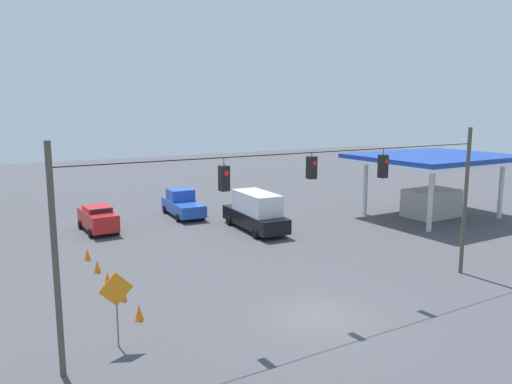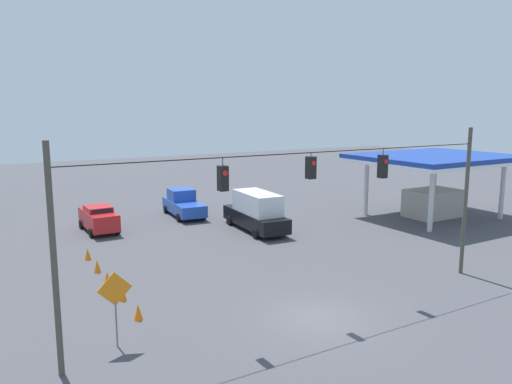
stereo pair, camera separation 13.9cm
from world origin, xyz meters
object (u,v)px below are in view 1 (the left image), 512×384
Objects in this scene: traffic_cone_nearest at (139,312)px; work_zone_sign at (116,295)px; traffic_cone_fifth at (87,254)px; box_truck_black_oncoming_far at (256,212)px; sedan_red_withflow_far at (98,218)px; pickup_truck_blue_oncoming_deep at (182,204)px; traffic_cone_fourth at (97,266)px; gas_station at (433,171)px; traffic_cone_second at (123,294)px; traffic_cone_third at (107,279)px; overhead_signal_span at (312,204)px.

work_zone_sign is (1.38, 1.88, 1.65)m from traffic_cone_nearest.
box_truck_black_oncoming_far is at bearing -174.95° from traffic_cone_fifth.
sedan_red_withflow_far is 6.68× the size of traffic_cone_nearest.
pickup_truck_blue_oncoming_deep is 14.29m from traffic_cone_fourth.
box_truck_black_oncoming_far is 14.93m from gas_station.
work_zone_sign is (10.72, 19.63, 1.01)m from pickup_truck_blue_oncoming_deep.
gas_station is at bearing -179.26° from traffic_cone_fourth.
traffic_cone_second is at bearing 90.53° from traffic_cone_fourth.
gas_station is (-24.05, 8.64, 2.68)m from sedan_red_withflow_far.
traffic_cone_fourth is at bearing -90.83° from traffic_cone_third.
sedan_red_withflow_far is at bearing -77.13° from overhead_signal_span.
traffic_cone_fifth is (11.84, 1.05, -1.03)m from box_truck_black_oncoming_far.
traffic_cone_second is (9.31, 15.34, -0.64)m from pickup_truck_blue_oncoming_deep.
box_truck_black_oncoming_far reaches higher than traffic_cone_fourth.
traffic_cone_second is at bearing 91.77° from traffic_cone_third.
traffic_cone_fifth is at bearing -97.16° from work_zone_sign.
sedan_red_withflow_far is 7.34m from pickup_truck_blue_oncoming_deep.
box_truck_black_oncoming_far is 10.17× the size of traffic_cone_fourth.
box_truck_black_oncoming_far is at bearing -12.77° from gas_station.
overhead_signal_span is 14.67m from traffic_cone_fifth.
traffic_cone_third is 0.24× the size of work_zone_sign.
sedan_red_withflow_far reaches higher than traffic_cone_second.
sedan_red_withflow_far is 13.72m from traffic_cone_second.
pickup_truck_blue_oncoming_deep is at bearing -117.77° from traffic_cone_nearest.
pickup_truck_blue_oncoming_deep is 8.32× the size of traffic_cone_third.
pickup_truck_blue_oncoming_deep is at bearing -31.67° from gas_station.
traffic_cone_third is 26.64m from gas_station.
traffic_cone_third is (9.38, 12.96, -0.64)m from pickup_truck_blue_oncoming_deep.
traffic_cone_nearest is (6.53, -2.90, -4.35)m from overhead_signal_span.
work_zone_sign is (3.60, 17.82, 1.03)m from sedan_red_withflow_far.
work_zone_sign is at bearing 43.17° from box_truck_black_oncoming_far.
overhead_signal_span is 29.72× the size of traffic_cone_fifth.
sedan_red_withflow_far is 18.21m from work_zone_sign.
traffic_cone_nearest is at bearing 82.05° from sedan_red_withflow_far.
box_truck_black_oncoming_far is at bearing -136.83° from work_zone_sign.
traffic_cone_third is 7.00m from work_zone_sign.
gas_station is (-16.94, 10.45, 2.66)m from pickup_truck_blue_oncoming_deep.
overhead_signal_span is at bearing 123.54° from traffic_cone_fourth.
traffic_cone_nearest is 27.48m from gas_station.
box_truck_black_oncoming_far is 12.47m from traffic_cone_fourth.
overhead_signal_span is 29.72× the size of traffic_cone_fourth.
work_zone_sign is at bearing -7.35° from overhead_signal_span.
pickup_truck_blue_oncoming_deep is at bearing -165.74° from sedan_red_withflow_far.
pickup_truck_blue_oncoming_deep is at bearing -125.90° from traffic_cone_third.
work_zone_sign is (27.66, 9.18, -1.65)m from gas_station.
traffic_cone_second is at bearing -108.21° from work_zone_sign.
traffic_cone_third and traffic_cone_fourth have the same top height.
box_truck_black_oncoming_far is 15.94m from traffic_cone_nearest.
pickup_truck_blue_oncoming_deep is at bearing -130.92° from traffic_cone_fourth.
work_zone_sign reaches higher than traffic_cone_fifth.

